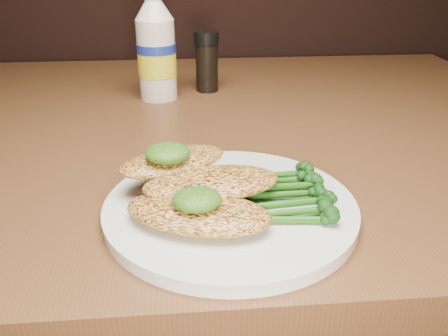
{
  "coord_description": "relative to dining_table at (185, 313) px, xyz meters",
  "views": [
    {
      "loc": [
        0.01,
        0.4,
        0.98
      ],
      "look_at": [
        0.05,
        0.8,
        0.79
      ],
      "focal_mm": 37.04,
      "sensor_mm": 36.0,
      "label": 1
    }
  ],
  "objects": [
    {
      "name": "dining_table",
      "position": [
        0.0,
        0.0,
        0.0
      ],
      "size": [
        1.2,
        0.8,
        0.75
      ],
      "primitive_type": null,
      "color": "#4B3316",
      "rests_on": "floor"
    },
    {
      "name": "plate",
      "position": [
        0.05,
        -0.27,
        0.38
      ],
      "size": [
        0.24,
        0.24,
        0.01
      ],
      "primitive_type": "cylinder",
      "color": "silver",
      "rests_on": "dining_table"
    },
    {
      "name": "chicken_front",
      "position": [
        0.02,
        -0.3,
        0.4
      ],
      "size": [
        0.15,
        0.11,
        0.02
      ],
      "primitive_type": "ellipsoid",
      "rotation": [
        0.0,
        0.0,
        -0.33
      ],
      "color": "gold",
      "rests_on": "plate"
    },
    {
      "name": "chicken_mid",
      "position": [
        0.04,
        -0.27,
        0.41
      ],
      "size": [
        0.14,
        0.08,
        0.02
      ],
      "primitive_type": "ellipsoid",
      "rotation": [
        0.0,
        0.0,
        0.14
      ],
      "color": "gold",
      "rests_on": "plate"
    },
    {
      "name": "chicken_back",
      "position": [
        0.0,
        -0.23,
        0.41
      ],
      "size": [
        0.13,
        0.1,
        0.02
      ],
      "primitive_type": "ellipsoid",
      "rotation": [
        0.0,
        0.0,
        0.44
      ],
      "color": "gold",
      "rests_on": "plate"
    },
    {
      "name": "pesto_front",
      "position": [
        0.02,
        -0.31,
        0.41
      ],
      "size": [
        0.04,
        0.04,
        0.02
      ],
      "primitive_type": "ellipsoid",
      "rotation": [
        0.0,
        0.0,
        0.0
      ],
      "color": "#133608",
      "rests_on": "chicken_front"
    },
    {
      "name": "pesto_back",
      "position": [
        -0.0,
        -0.24,
        0.43
      ],
      "size": [
        0.05,
        0.05,
        0.02
      ],
      "primitive_type": "ellipsoid",
      "rotation": [
        0.0,
        0.0,
        0.24
      ],
      "color": "#133608",
      "rests_on": "chicken_back"
    },
    {
      "name": "broccolini_bundle",
      "position": [
        0.1,
        -0.27,
        0.4
      ],
      "size": [
        0.13,
        0.11,
        0.02
      ],
      "primitive_type": null,
      "rotation": [
        0.0,
        0.0,
        0.24
      ],
      "color": "#1E5512",
      "rests_on": "plate"
    },
    {
      "name": "mayo_bottle",
      "position": [
        -0.03,
        0.11,
        0.46
      ],
      "size": [
        0.08,
        0.08,
        0.18
      ],
      "primitive_type": null,
      "rotation": [
        0.0,
        0.0,
        0.23
      ],
      "color": "white",
      "rests_on": "dining_table"
    },
    {
      "name": "pepper_grinder",
      "position": [
        0.06,
        0.15,
        0.43
      ],
      "size": [
        0.04,
        0.04,
        0.1
      ],
      "primitive_type": null,
      "rotation": [
        0.0,
        0.0,
        -0.07
      ],
      "color": "black",
      "rests_on": "dining_table"
    }
  ]
}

